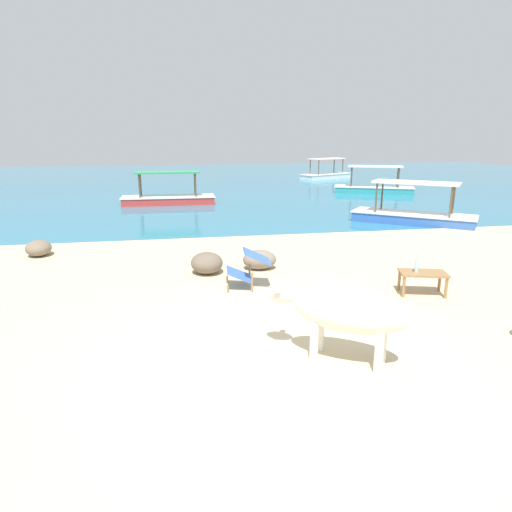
# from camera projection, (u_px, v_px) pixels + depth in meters

# --- Properties ---
(sand_beach) EXTENTS (18.00, 14.00, 0.04)m
(sand_beach) POSITION_uv_depth(u_px,v_px,m) (283.00, 364.00, 5.30)
(sand_beach) COLOR #CCB78E
(sand_beach) RESTS_ON ground
(water_surface) EXTENTS (60.00, 36.00, 0.03)m
(water_surface) POSITION_uv_depth(u_px,v_px,m) (194.00, 183.00, 26.22)
(water_surface) COLOR teal
(water_surface) RESTS_ON ground
(cow) EXTENTS (1.63, 1.25, 0.97)m
(cow) POSITION_uv_depth(u_px,v_px,m) (346.00, 310.00, 5.19)
(cow) COLOR silver
(cow) RESTS_ON sand_beach
(low_bench_table) EXTENTS (0.85, 0.63, 0.39)m
(low_bench_table) POSITION_uv_depth(u_px,v_px,m) (423.00, 276.00, 7.53)
(low_bench_table) COLOR olive
(low_bench_table) RESTS_ON sand_beach
(bottle) EXTENTS (0.07, 0.07, 0.30)m
(bottle) POSITION_uv_depth(u_px,v_px,m) (417.00, 265.00, 7.47)
(bottle) COLOR #A3C6D1
(bottle) RESTS_ON low_bench_table
(deck_chair_far) EXTENTS (0.81, 0.60, 0.68)m
(deck_chair_far) POSITION_uv_depth(u_px,v_px,m) (248.00, 266.00, 7.86)
(deck_chair_far) COLOR olive
(deck_chair_far) RESTS_ON sand_beach
(shore_rock_large) EXTENTS (0.64, 0.74, 0.35)m
(shore_rock_large) POSITION_uv_depth(u_px,v_px,m) (39.00, 248.00, 10.03)
(shore_rock_large) COLOR #756651
(shore_rock_large) RESTS_ON sand_beach
(shore_rock_medium) EXTENTS (0.71, 0.75, 0.42)m
(shore_rock_medium) POSITION_uv_depth(u_px,v_px,m) (207.00, 263.00, 8.72)
(shore_rock_medium) COLOR #6B5B4C
(shore_rock_medium) RESTS_ON sand_beach
(shore_rock_small) EXTENTS (0.72, 0.57, 0.39)m
(shore_rock_small) POSITION_uv_depth(u_px,v_px,m) (260.00, 260.00, 9.01)
(shore_rock_small) COLOR gray
(shore_rock_small) RESTS_ON sand_beach
(boat_red) EXTENTS (3.68, 1.18, 1.29)m
(boat_red) POSITION_uv_depth(u_px,v_px,m) (168.00, 197.00, 17.93)
(boat_red) COLOR #C63833
(boat_red) RESTS_ON water_surface
(boat_teal) EXTENTS (3.83, 2.53, 1.29)m
(boat_teal) POSITION_uv_depth(u_px,v_px,m) (374.00, 187.00, 21.44)
(boat_teal) COLOR teal
(boat_teal) RESTS_ON water_surface
(boat_white) EXTENTS (3.81, 2.65, 1.29)m
(boat_white) POSITION_uv_depth(u_px,v_px,m) (326.00, 174.00, 28.92)
(boat_white) COLOR white
(boat_white) RESTS_ON water_surface
(boat_blue) EXTENTS (3.59, 3.19, 1.29)m
(boat_blue) POSITION_uv_depth(u_px,v_px,m) (413.00, 214.00, 13.93)
(boat_blue) COLOR #3866B7
(boat_blue) RESTS_ON water_surface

